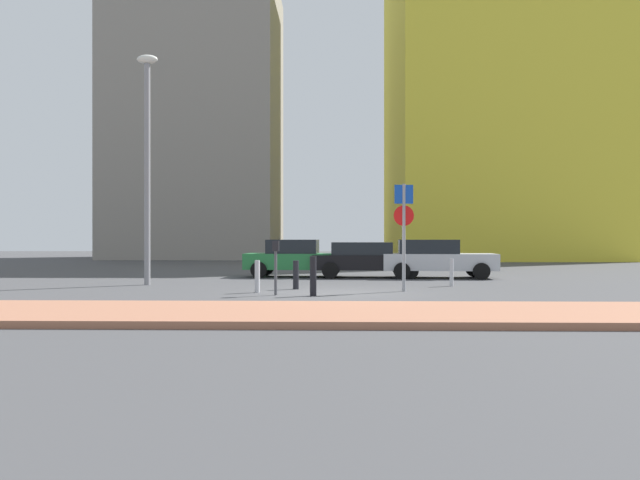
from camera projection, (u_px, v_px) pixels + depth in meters
name	position (u px, v px, depth m)	size (l,w,h in m)	color
ground_plane	(333.00, 293.00, 17.28)	(120.00, 120.00, 0.00)	#424244
sidewalk_brick	(333.00, 313.00, 11.97)	(40.00, 3.47, 0.14)	#9E664C
parked_car_green	(296.00, 258.00, 24.77)	(4.23, 2.18, 1.51)	#237238
parked_car_black	(367.00, 259.00, 24.34)	(4.57, 2.07, 1.41)	black
parked_car_silver	(436.00, 258.00, 24.05)	(4.49, 2.31, 1.51)	#B7BABF
parking_sign_post	(404.00, 224.00, 17.84)	(0.60, 0.11, 3.15)	gray
parking_meter	(276.00, 260.00, 16.63)	(0.18, 0.14, 1.48)	#4C4C51
street_lamp	(147.00, 151.00, 20.38)	(0.70, 0.36, 7.70)	gray
traffic_bollard_near	(296.00, 275.00, 18.63)	(0.18, 0.18, 0.88)	black
traffic_bollard_mid	(452.00, 272.00, 19.82)	(0.13, 0.13, 0.90)	#B7B7BC
traffic_bollard_far	(313.00, 276.00, 16.44)	(0.18, 0.18, 1.07)	black
traffic_bollard_edge	(257.00, 276.00, 17.45)	(0.15, 0.15, 0.93)	#B7B7BC
building_colorful_midrise	(490.00, 67.00, 49.29)	(15.70, 17.55, 30.96)	gold
building_under_construction	(198.00, 121.00, 49.61)	(12.93, 11.23, 22.39)	gray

